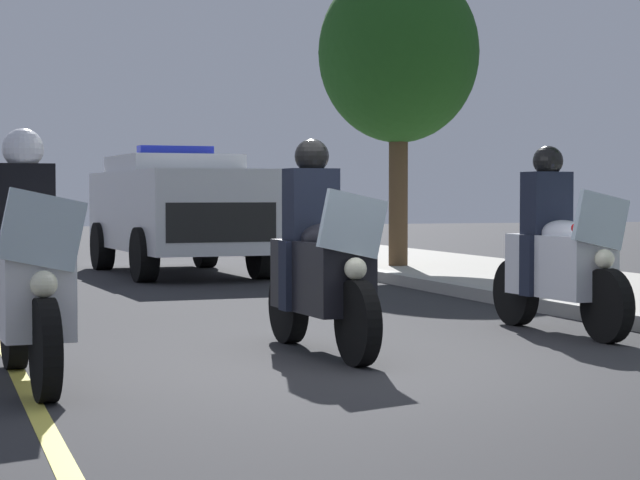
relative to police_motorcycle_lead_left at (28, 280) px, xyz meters
The scene contains 7 objects.
ground_plane 2.50m from the police_motorcycle_lead_left, 94.79° to the left, with size 80.00×80.00×0.00m, color #28282B.
lane_stripe_center 0.72m from the police_motorcycle_lead_left, 169.39° to the right, with size 48.00×0.12×0.01m, color #E0D14C.
police_motorcycle_lead_left is the anchor object (origin of this frame).
police_motorcycle_lead_right 2.47m from the police_motorcycle_lead_left, 109.52° to the left, with size 2.14×0.60×1.72m.
police_motorcycle_trailing 5.04m from the police_motorcycle_lead_left, 106.72° to the left, with size 2.14×0.60×1.72m.
police_suv 11.07m from the police_motorcycle_lead_left, 163.46° to the left, with size 5.00×2.30×2.05m.
tree_far_back 12.44m from the police_motorcycle_lead_left, 146.20° to the left, with size 2.64×2.64×4.98m.
Camera 1 is at (8.34, -3.02, 1.27)m, focal length 66.76 mm.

